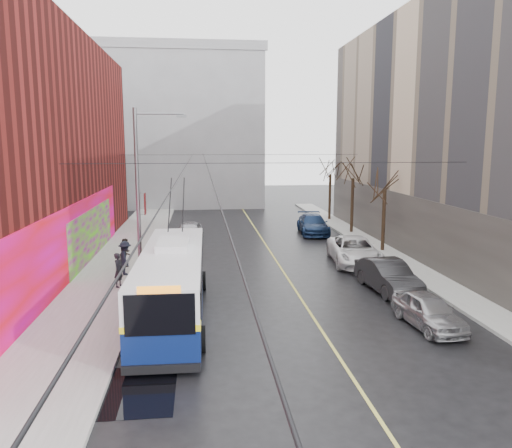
{
  "coord_description": "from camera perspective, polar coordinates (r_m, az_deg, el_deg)",
  "views": [
    {
      "loc": [
        -3.13,
        -15.74,
        7.26
      ],
      "look_at": [
        -0.32,
        9.35,
        3.16
      ],
      "focal_mm": 35.0,
      "sensor_mm": 36.0,
      "label": 1
    }
  ],
  "objects": [
    {
      "name": "parked_car_b",
      "position": [
        25.55,
        14.84,
        -5.77
      ],
      "size": [
        2.06,
        4.87,
        1.56
      ],
      "primitive_type": "imported",
      "rotation": [
        0.0,
        0.0,
        0.09
      ],
      "color": "#252527",
      "rests_on": "ground"
    },
    {
      "name": "catenary_wires",
      "position": [
        30.53,
        -5.32,
        7.29
      ],
      "size": [
        18.0,
        60.0,
        0.22
      ],
      "color": "black"
    },
    {
      "name": "sidewalk_right",
      "position": [
        31.11,
        16.81,
        -4.52
      ],
      "size": [
        2.0,
        60.0,
        0.15
      ],
      "primitive_type": "cube",
      "color": "gray",
      "rests_on": "ground"
    },
    {
      "name": "sidewalk_left",
      "position": [
        29.06,
        -15.9,
        -5.44
      ],
      "size": [
        4.0,
        60.0,
        0.15
      ],
      "primitive_type": "cube",
      "color": "gray",
      "rests_on": "ground"
    },
    {
      "name": "following_car",
      "position": [
        37.12,
        -7.66,
        -0.92
      ],
      "size": [
        2.29,
        4.68,
        1.54
      ],
      "primitive_type": "imported",
      "rotation": [
        0.0,
        0.0,
        -0.11
      ],
      "color": "#A5A4A9",
      "rests_on": "ground"
    },
    {
      "name": "pedestrian_b",
      "position": [
        29.66,
        -14.66,
        -3.24
      ],
      "size": [
        0.86,
        0.98,
        1.71
      ],
      "primitive_type": "imported",
      "rotation": [
        0.0,
        0.0,
        1.28
      ],
      "color": "black",
      "rests_on": "sidewalk_left"
    },
    {
      "name": "parked_car_a",
      "position": [
        21.24,
        19.11,
        -9.35
      ],
      "size": [
        1.91,
        4.08,
        1.35
      ],
      "primitive_type": "imported",
      "rotation": [
        0.0,
        0.0,
        0.08
      ],
      "color": "#A1A1A5",
      "rests_on": "ground"
    },
    {
      "name": "pedestrian_c",
      "position": [
        28.07,
        -14.72,
        -3.78
      ],
      "size": [
        1.01,
        1.36,
        1.87
      ],
      "primitive_type": "imported",
      "rotation": [
        0.0,
        0.0,
        1.87
      ],
      "color": "black",
      "rests_on": "sidewalk_left"
    },
    {
      "name": "lane_line",
      "position": [
        30.96,
        2.4,
        -4.33
      ],
      "size": [
        0.12,
        50.0,
        0.01
      ],
      "primitive_type": "cube",
      "color": "#BFB74C",
      "rests_on": "ground"
    },
    {
      "name": "trolleybus",
      "position": [
        21.3,
        -9.53,
        -6.51
      ],
      "size": [
        2.84,
        11.64,
        5.49
      ],
      "rotation": [
        0.0,
        0.0,
        -0.01
      ],
      "color": "#09184A",
      "rests_on": "ground"
    },
    {
      "name": "pedestrian_a",
      "position": [
        25.85,
        -15.42,
        -5.09
      ],
      "size": [
        0.61,
        0.73,
        1.73
      ],
      "primitive_type": "imported",
      "rotation": [
        0.0,
        0.0,
        1.21
      ],
      "color": "black",
      "rests_on": "sidewalk_left"
    },
    {
      "name": "puddle",
      "position": [
        16.0,
        -13.87,
        -18.03
      ],
      "size": [
        2.5,
        3.2,
        0.01
      ],
      "primitive_type": "cube",
      "color": "black",
      "rests_on": "ground"
    },
    {
      "name": "building_far",
      "position": [
        60.82,
        -9.25,
        10.77
      ],
      "size": [
        20.5,
        12.1,
        18.0
      ],
      "color": "gray",
      "rests_on": "ground"
    },
    {
      "name": "parked_car_c",
      "position": [
        30.86,
        11.17,
        -3.01
      ],
      "size": [
        3.23,
        6.03,
        1.61
      ],
      "primitive_type": "imported",
      "rotation": [
        0.0,
        0.0,
        -0.1
      ],
      "color": "silver",
      "rests_on": "ground"
    },
    {
      "name": "tree_near",
      "position": [
        34.05,
        14.56,
        5.1
      ],
      "size": [
        3.2,
        3.2,
        6.4
      ],
      "color": "black",
      "rests_on": "ground"
    },
    {
      "name": "parked_car_d",
      "position": [
        40.52,
        6.52,
        -0.03
      ],
      "size": [
        2.56,
        5.5,
        1.55
      ],
      "primitive_type": "imported",
      "rotation": [
        0.0,
        0.0,
        -0.07
      ],
      "color": "navy",
      "rests_on": "ground"
    },
    {
      "name": "tree_far",
      "position": [
        47.36,
        8.51,
        6.57
      ],
      "size": [
        3.2,
        3.2,
        6.57
      ],
      "color": "black",
      "rests_on": "ground"
    },
    {
      "name": "ground",
      "position": [
        17.61,
        4.59,
        -15.14
      ],
      "size": [
        140.0,
        140.0,
        0.0
      ],
      "primitive_type": "plane",
      "color": "black",
      "rests_on": "ground"
    },
    {
      "name": "streetlight_pole",
      "position": [
        26.02,
        -13.02,
        3.68
      ],
      "size": [
        2.65,
        0.6,
        9.0
      ],
      "color": "slate",
      "rests_on": "ground"
    },
    {
      "name": "tree_mid",
      "position": [
        40.64,
        11.05,
        6.24
      ],
      "size": [
        3.2,
        3.2,
        6.68
      ],
      "color": "black",
      "rests_on": "ground"
    },
    {
      "name": "pigeons_flying",
      "position": [
        26.66,
        -3.73,
        8.78
      ],
      "size": [
        4.85,
        1.99,
        1.05
      ],
      "color": "slate"
    }
  ]
}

